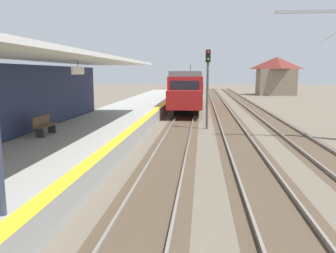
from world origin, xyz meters
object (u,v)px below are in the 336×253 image
at_px(rail_signal_post, 208,81).
at_px(platform_bench, 44,125).
at_px(approaching_train, 189,88).
at_px(distant_trackside_house, 276,75).

xyz_separation_m(rail_signal_post, platform_bench, (-7.47, -7.93, -1.82)).
distance_m(approaching_train, rail_signal_post, 13.70).
xyz_separation_m(approaching_train, platform_bench, (-5.74, -21.49, -0.80)).
bearing_deg(distant_trackside_house, approaching_train, -120.64).
xyz_separation_m(approaching_train, rail_signal_post, (1.73, -13.56, 1.02)).
height_order(rail_signal_post, platform_bench, rail_signal_post).
xyz_separation_m(platform_bench, distant_trackside_house, (19.62, 44.93, 1.96)).
relative_size(rail_signal_post, platform_bench, 3.25).
relative_size(approaching_train, rail_signal_post, 3.77).
bearing_deg(rail_signal_post, approaching_train, 97.28).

